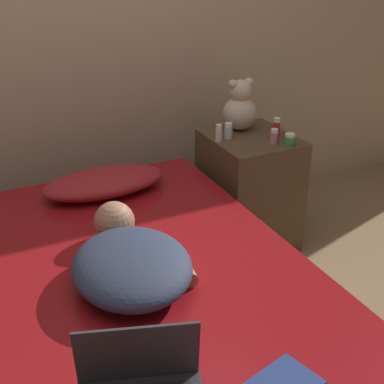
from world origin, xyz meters
TOP-DOWN VIEW (x-y plane):
  - ground_plane at (0.00, 0.00)m, footprint 12.00×12.00m
  - wall_back at (0.00, 1.31)m, footprint 8.00×0.06m
  - bed at (0.00, 0.00)m, footprint 1.31×2.05m
  - nightstand at (0.94, 0.77)m, footprint 0.44×0.49m
  - pillow at (0.10, 0.77)m, footprint 0.61×0.30m
  - person_lying at (-0.03, 0.03)m, footprint 0.50×0.70m
  - teddy_bear at (0.93, 0.90)m, footprint 0.19×0.19m
  - bottle_white at (0.74, 0.79)m, footprint 0.03×0.03m
  - bottle_pink at (0.99, 0.63)m, footprint 0.04×0.04m
  - bottle_red at (1.06, 0.72)m, footprint 0.04×0.04m
  - bottle_clear at (0.81, 0.80)m, footprint 0.04×0.04m
  - bottle_green at (1.05, 0.57)m, footprint 0.05×0.05m

SIDE VIEW (x-z plane):
  - ground_plane at x=0.00m, z-range 0.00..0.00m
  - bed at x=0.00m, z-range 0.00..0.50m
  - nightstand at x=0.94m, z-range 0.00..0.66m
  - pillow at x=0.10m, z-range 0.50..0.61m
  - person_lying at x=-0.03m, z-range 0.49..0.66m
  - bottle_green at x=1.05m, z-range 0.66..0.72m
  - bottle_pink at x=0.99m, z-range 0.66..0.73m
  - bottle_clear at x=0.81m, z-range 0.66..0.74m
  - bottle_white at x=0.74m, z-range 0.66..0.75m
  - bottle_red at x=1.06m, z-range 0.65..0.76m
  - teddy_bear at x=0.93m, z-range 0.64..0.93m
  - wall_back at x=0.00m, z-range 0.00..2.60m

